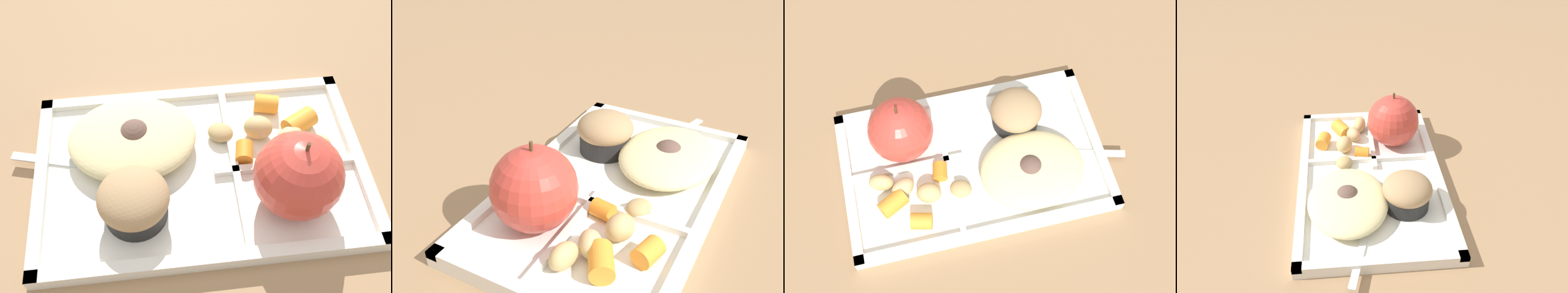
% 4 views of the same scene
% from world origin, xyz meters
% --- Properties ---
extents(ground, '(6.00, 6.00, 0.00)m').
position_xyz_m(ground, '(0.00, 0.00, 0.00)').
color(ground, '#997551').
extents(lunch_tray, '(0.36, 0.23, 0.02)m').
position_xyz_m(lunch_tray, '(-0.00, 0.00, 0.01)').
color(lunch_tray, white).
rests_on(lunch_tray, ground).
extents(green_apple, '(0.09, 0.09, 0.10)m').
position_xyz_m(green_apple, '(-0.09, 0.05, 0.06)').
color(green_apple, '#C63D33').
rests_on(green_apple, lunch_tray).
extents(bran_muffin, '(0.07, 0.07, 0.05)m').
position_xyz_m(bran_muffin, '(0.07, 0.05, 0.04)').
color(bran_muffin, black).
rests_on(bran_muffin, lunch_tray).
extents(carrot_slice_edge, '(0.03, 0.03, 0.02)m').
position_xyz_m(carrot_slice_edge, '(-0.09, -0.07, 0.02)').
color(carrot_slice_edge, orange).
rests_on(carrot_slice_edge, lunch_tray).
extents(carrot_slice_large, '(0.04, 0.04, 0.02)m').
position_xyz_m(carrot_slice_large, '(-0.12, -0.04, 0.02)').
color(carrot_slice_large, orange).
rests_on(carrot_slice_large, lunch_tray).
extents(carrot_slice_back, '(0.02, 0.03, 0.02)m').
position_xyz_m(carrot_slice_back, '(-0.05, -0.01, 0.02)').
color(carrot_slice_back, orange).
rests_on(carrot_slice_back, lunch_tray).
extents(potato_chunk_golden, '(0.04, 0.03, 0.02)m').
position_xyz_m(potato_chunk_golden, '(-0.03, -0.04, 0.02)').
color(potato_chunk_golden, tan).
rests_on(potato_chunk_golden, lunch_tray).
extents(potato_chunk_small, '(0.04, 0.03, 0.03)m').
position_xyz_m(potato_chunk_small, '(-0.13, -0.01, 0.02)').
color(potato_chunk_small, tan).
rests_on(potato_chunk_small, lunch_tray).
extents(potato_chunk_corner, '(0.04, 0.04, 0.02)m').
position_xyz_m(potato_chunk_corner, '(-0.10, -0.02, 0.02)').
color(potato_chunk_corner, tan).
rests_on(potato_chunk_corner, lunch_tray).
extents(potato_chunk_large, '(0.04, 0.03, 0.03)m').
position_xyz_m(potato_chunk_large, '(-0.07, -0.04, 0.02)').
color(potato_chunk_large, tan).
rests_on(potato_chunk_large, lunch_tray).
extents(egg_noodle_pile, '(0.14, 0.12, 0.03)m').
position_xyz_m(egg_noodle_pile, '(0.07, -0.04, 0.03)').
color(egg_noodle_pile, beige).
rests_on(egg_noodle_pile, lunch_tray).
extents(meatball_front, '(0.03, 0.03, 0.03)m').
position_xyz_m(meatball_front, '(0.07, -0.04, 0.03)').
color(meatball_front, brown).
rests_on(meatball_front, lunch_tray).
extents(meatball_side, '(0.04, 0.04, 0.04)m').
position_xyz_m(meatball_side, '(0.07, -0.04, 0.03)').
color(meatball_side, brown).
rests_on(meatball_side, lunch_tray).
extents(plastic_fork, '(0.16, 0.06, 0.00)m').
position_xyz_m(plastic_fork, '(0.12, -0.02, 0.01)').
color(plastic_fork, silver).
rests_on(plastic_fork, lunch_tray).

